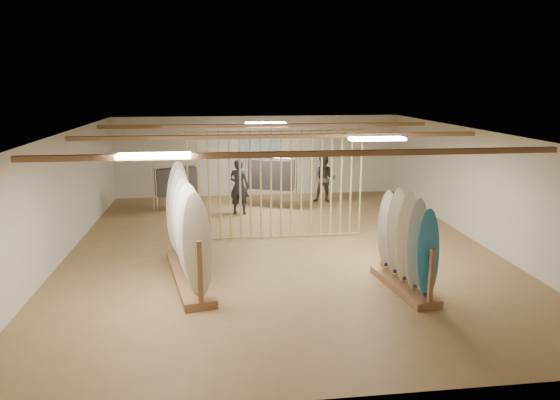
{
  "coord_description": "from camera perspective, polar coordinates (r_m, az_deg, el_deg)",
  "views": [
    {
      "loc": [
        -1.44,
        -11.47,
        3.92
      ],
      "look_at": [
        0.0,
        0.0,
        1.2
      ],
      "focal_mm": 32.0,
      "sensor_mm": 36.0,
      "label": 1
    }
  ],
  "objects": [
    {
      "name": "floor",
      "position": [
        12.21,
        0.0,
        -5.49
      ],
      "size": [
        12.0,
        12.0,
        0.0
      ],
      "primitive_type": "plane",
      "color": "olive",
      "rests_on": "ground"
    },
    {
      "name": "ceiling",
      "position": [
        11.62,
        0.0,
        7.7
      ],
      "size": [
        12.0,
        12.0,
        0.0
      ],
      "primitive_type": "plane",
      "rotation": [
        3.14,
        0.0,
        0.0
      ],
      "color": "gray",
      "rests_on": "ground"
    },
    {
      "name": "wall_back",
      "position": [
        17.71,
        -2.42,
        5.05
      ],
      "size": [
        12.0,
        0.0,
        12.0
      ],
      "primitive_type": "plane",
      "rotation": [
        1.57,
        0.0,
        0.0
      ],
      "color": "beige",
      "rests_on": "ground"
    },
    {
      "name": "wall_front",
      "position": [
        6.2,
        7.04,
        -10.88
      ],
      "size": [
        12.0,
        0.0,
        12.0
      ],
      "primitive_type": "plane",
      "rotation": [
        -1.57,
        0.0,
        0.0
      ],
      "color": "beige",
      "rests_on": "ground"
    },
    {
      "name": "wall_left",
      "position": [
        12.28,
        -23.84,
        0.24
      ],
      "size": [
        0.0,
        12.0,
        12.0
      ],
      "primitive_type": "plane",
      "rotation": [
        1.57,
        0.0,
        1.57
      ],
      "color": "beige",
      "rests_on": "ground"
    },
    {
      "name": "wall_right",
      "position": [
        13.4,
        21.75,
        1.44
      ],
      "size": [
        0.0,
        12.0,
        12.0
      ],
      "primitive_type": "plane",
      "rotation": [
        1.57,
        0.0,
        -1.57
      ],
      "color": "beige",
      "rests_on": "ground"
    },
    {
      "name": "ceiling_slats",
      "position": [
        11.63,
        0.0,
        7.31
      ],
      "size": [
        9.5,
        6.12,
        0.1
      ],
      "primitive_type": "cube",
      "color": "#906441",
      "rests_on": "ground"
    },
    {
      "name": "light_panels",
      "position": [
        11.62,
        0.0,
        7.41
      ],
      "size": [
        1.2,
        0.35,
        0.06
      ],
      "primitive_type": "cube",
      "color": "white",
      "rests_on": "ground"
    },
    {
      "name": "bamboo_partition",
      "position": [
        12.61,
        -0.45,
        1.71
      ],
      "size": [
        4.45,
        0.05,
        2.78
      ],
      "color": "tan",
      "rests_on": "ground"
    },
    {
      "name": "poster",
      "position": [
        17.67,
        -2.42,
        5.68
      ],
      "size": [
        1.4,
        0.03,
        0.9
      ],
      "primitive_type": "cube",
      "color": "teal",
      "rests_on": "ground"
    },
    {
      "name": "rack_left",
      "position": [
        10.24,
        -10.53,
        -5.11
      ],
      "size": [
        1.18,
        3.12,
        2.15
      ],
      "rotation": [
        0.0,
        0.0,
        0.2
      ],
      "color": "#906441",
      "rests_on": "floor"
    },
    {
      "name": "rack_right",
      "position": [
        9.96,
        14.12,
        -6.42
      ],
      "size": [
        0.77,
        2.02,
        1.87
      ],
      "rotation": [
        0.0,
        0.0,
        0.13
      ],
      "color": "#906441",
      "rests_on": "floor"
    },
    {
      "name": "clothing_rack_a",
      "position": [
        15.76,
        -11.77,
        2.1
      ],
      "size": [
        1.3,
        0.78,
        1.46
      ],
      "rotation": [
        0.0,
        0.0,
        0.38
      ],
      "color": "silver",
      "rests_on": "floor"
    },
    {
      "name": "clothing_rack_b",
      "position": [
        15.88,
        -1.01,
        2.94
      ],
      "size": [
        1.48,
        0.91,
        1.66
      ],
      "rotation": [
        0.0,
        0.0,
        -0.39
      ],
      "color": "silver",
      "rests_on": "floor"
    },
    {
      "name": "shopper_a",
      "position": [
        15.17,
        -4.71,
        1.97
      ],
      "size": [
        0.82,
        0.68,
        1.93
      ],
      "primitive_type": "imported",
      "rotation": [
        0.0,
        0.0,
        2.82
      ],
      "color": "black",
      "rests_on": "floor"
    },
    {
      "name": "shopper_b",
      "position": [
        16.66,
        5.12,
        2.75
      ],
      "size": [
        1.04,
        0.93,
        1.81
      ],
      "primitive_type": "imported",
      "rotation": [
        0.0,
        0.0,
        -0.33
      ],
      "color": "#3E3730",
      "rests_on": "floor"
    }
  ]
}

